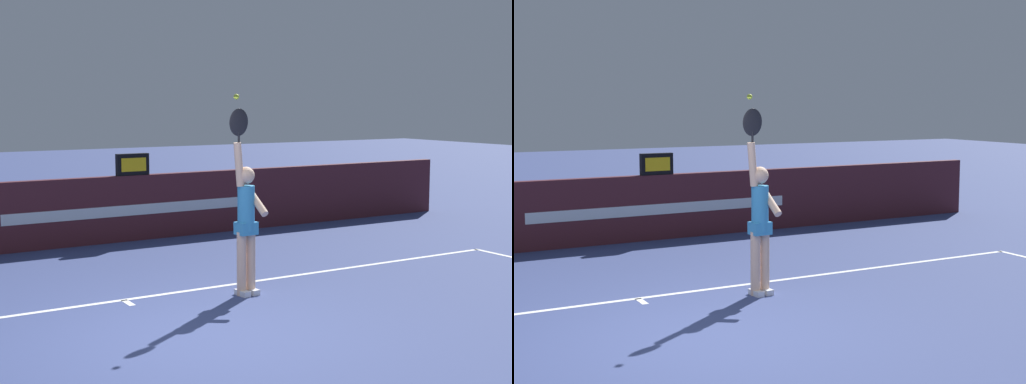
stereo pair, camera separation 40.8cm
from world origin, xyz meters
The scene contains 6 objects.
ground_plane centered at (0.00, 0.00, 0.00)m, with size 60.00×60.00×0.00m, color navy.
court_lines centered at (0.00, -1.01, 0.00)m, with size 12.48×5.82×0.00m.
back_wall centered at (0.00, 5.58, 0.58)m, with size 17.26×0.17×1.15m.
speed_display centered at (1.65, 5.58, 1.34)m, with size 0.58×0.13×0.38m.
tennis_player centered at (1.44, 1.29, 0.98)m, with size 0.45×0.45×2.37m.
tennis_ball centered at (1.24, 1.18, 2.50)m, with size 0.07×0.07×0.07m.
Camera 2 is at (-3.00, -7.09, 2.47)m, focal length 53.50 mm.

